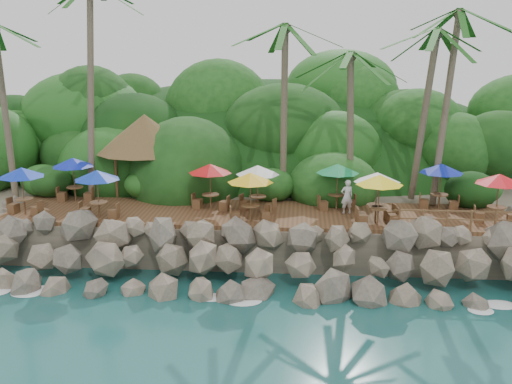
{
  "coord_description": "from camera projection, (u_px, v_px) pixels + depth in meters",
  "views": [
    {
      "loc": [
        2.3,
        -23.23,
        10.67
      ],
      "look_at": [
        0.0,
        6.0,
        3.4
      ],
      "focal_mm": 41.17,
      "sensor_mm": 36.0,
      "label": 1
    }
  ],
  "objects": [
    {
      "name": "palapa",
      "position": [
        145.0,
        133.0,
        34.07
      ],
      "size": [
        5.7,
        5.7,
        4.6
      ],
      "color": "brown",
      "rests_on": "ground"
    },
    {
      "name": "palms",
      "position": [
        264.0,
        21.0,
        30.87
      ],
      "size": [
        30.13,
        6.88,
        13.15
      ],
      "color": "brown",
      "rests_on": "ground"
    },
    {
      "name": "railing",
      "position": [
        459.0,
        218.0,
        27.31
      ],
      "size": [
        6.1,
        0.1,
        1.0
      ],
      "color": "brown",
      "rests_on": "terrace"
    },
    {
      "name": "ground",
      "position": [
        245.0,
        302.0,
        25.22
      ],
      "size": [
        140.0,
        140.0,
        0.0
      ],
      "primitive_type": "plane",
      "color": "#19514F",
      "rests_on": "ground"
    },
    {
      "name": "dining_clusters",
      "position": [
        265.0,
        176.0,
        29.63
      ],
      "size": [
        25.87,
        5.37,
        2.46
      ],
      "color": "brown",
      "rests_on": "terrace"
    },
    {
      "name": "foam_line",
      "position": [
        246.0,
        299.0,
        25.5
      ],
      "size": [
        25.2,
        0.8,
        0.06
      ],
      "color": "white",
      "rests_on": "ground"
    },
    {
      "name": "jungle_hill",
      "position": [
        273.0,
        181.0,
        47.96
      ],
      "size": [
        44.8,
        28.0,
        15.4
      ],
      "primitive_type": "ellipsoid",
      "color": "#143811",
      "rests_on": "ground"
    },
    {
      "name": "jungle_foliage",
      "position": [
        266.0,
        209.0,
        39.73
      ],
      "size": [
        44.0,
        16.0,
        12.0
      ],
      "primitive_type": null,
      "color": "#143811",
      "rests_on": "ground"
    },
    {
      "name": "waiter",
      "position": [
        347.0,
        197.0,
        30.12
      ],
      "size": [
        0.75,
        0.62,
        1.79
      ],
      "primitive_type": "imported",
      "rotation": [
        0.0,
        0.0,
        3.48
      ],
      "color": "silver",
      "rests_on": "terrace"
    },
    {
      "name": "land_base",
      "position": [
        267.0,
        190.0,
        40.45
      ],
      "size": [
        32.0,
        25.2,
        2.1
      ],
      "primitive_type": "cube",
      "color": "gray",
      "rests_on": "ground"
    },
    {
      "name": "terrace",
      "position": [
        256.0,
        214.0,
        30.49
      ],
      "size": [
        26.0,
        5.0,
        0.2
      ],
      "primitive_type": "cube",
      "color": "brown",
      "rests_on": "land_base"
    },
    {
      "name": "seawall",
      "position": [
        249.0,
        260.0,
        26.88
      ],
      "size": [
        29.0,
        4.0,
        2.3
      ],
      "primitive_type": null,
      "color": "gray",
      "rests_on": "ground"
    }
  ]
}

